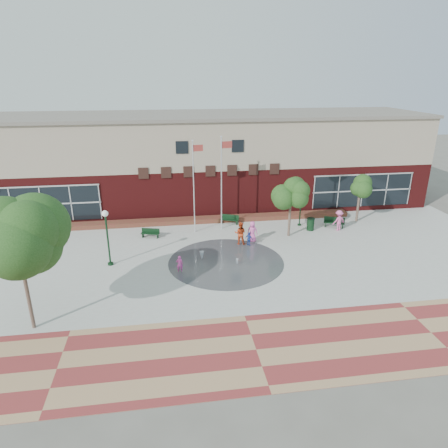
{
  "coord_description": "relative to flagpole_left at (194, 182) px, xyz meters",
  "views": [
    {
      "loc": [
        -3.98,
        -22.95,
        12.91
      ],
      "look_at": [
        0.0,
        4.0,
        2.6
      ],
      "focal_mm": 32.0,
      "sensor_mm": 36.0,
      "label": 1
    }
  ],
  "objects": [
    {
      "name": "child_splash",
      "position": [
        -1.66,
        -7.33,
        -3.81
      ],
      "size": [
        0.47,
        0.33,
        1.23
      ],
      "primitive_type": "imported",
      "rotation": [
        0.0,
        0.0,
        3.06
      ],
      "color": "#EF45AC",
      "rests_on": "ground"
    },
    {
      "name": "plaza_concrete",
      "position": [
        1.73,
        -5.27,
        -4.42
      ],
      "size": [
        46.0,
        18.0,
        0.01
      ],
      "primitive_type": "cube",
      "color": "#A8A8A0",
      "rests_on": "ground"
    },
    {
      "name": "adult_pink",
      "position": [
        4.43,
        -2.8,
        -3.56
      ],
      "size": [
        0.99,
        0.83,
        1.73
      ],
      "primitive_type": "imported",
      "rotation": [
        0.0,
        0.0,
        2.76
      ],
      "color": "#ED5BB1",
      "rests_on": "ground"
    },
    {
      "name": "tree_big_left",
      "position": [
        -9.77,
        -12.69,
        0.76
      ],
      "size": [
        4.53,
        4.53,
        7.25
      ],
      "color": "#4F3B31",
      "rests_on": "ground"
    },
    {
      "name": "splash_pad",
      "position": [
        1.73,
        -6.27,
        -4.42
      ],
      "size": [
        8.4,
        8.4,
        0.01
      ],
      "primitive_type": "cylinder",
      "color": "#383A3D",
      "rests_on": "ground"
    },
    {
      "name": "child_blue",
      "position": [
        3.99,
        -3.63,
        -3.85
      ],
      "size": [
        0.68,
        0.67,
        1.15
      ],
      "primitive_type": "imported",
      "rotation": [
        0.0,
        0.0,
        2.38
      ],
      "color": "#2444A6",
      "rests_on": "ground"
    },
    {
      "name": "water_jet_a",
      "position": [
        0.02,
        -5.75,
        -4.43
      ],
      "size": [
        0.35,
        0.35,
        0.68
      ],
      "primitive_type": "cone",
      "rotation": [
        3.14,
        0.0,
        0.0
      ],
      "color": "white",
      "rests_on": "ground"
    },
    {
      "name": "bench_mid",
      "position": [
        3.24,
        1.48,
        -4.15
      ],
      "size": [
        1.73,
        1.1,
        0.84
      ],
      "rotation": [
        0.0,
        0.0,
        -0.41
      ],
      "color": "black",
      "rests_on": "ground"
    },
    {
      "name": "lamp_right",
      "position": [
        9.43,
        0.14,
        -2.32
      ],
      "size": [
        0.36,
        0.36,
        3.4
      ],
      "color": "black",
      "rests_on": "ground"
    },
    {
      "name": "flagpole_right",
      "position": [
        2.4,
        0.41,
        0.12
      ],
      "size": [
        1.0,
        0.24,
        8.14
      ],
      "rotation": [
        0.0,
        0.0,
        0.16
      ],
      "color": "silver",
      "rests_on": "ground"
    },
    {
      "name": "lamp_left",
      "position": [
        -6.55,
        -5.52,
        -1.86
      ],
      "size": [
        0.44,
        0.44,
        4.13
      ],
      "color": "black",
      "rests_on": "ground"
    },
    {
      "name": "flower_bed",
      "position": [
        1.73,
        2.33,
        -4.43
      ],
      "size": [
        26.0,
        1.2,
        0.4
      ],
      "primitive_type": "cube",
      "color": "maroon",
      "rests_on": "ground"
    },
    {
      "name": "water_jet_b",
      "position": [
        2.45,
        -6.86,
        -4.43
      ],
      "size": [
        0.2,
        0.2,
        0.46
      ],
      "primitive_type": "cone",
      "rotation": [
        3.14,
        0.0,
        0.0
      ],
      "color": "white",
      "rests_on": "ground"
    },
    {
      "name": "trash_can",
      "position": [
        10.0,
        -1.09,
        -3.86
      ],
      "size": [
        0.68,
        0.68,
        1.11
      ],
      "color": "black",
      "rests_on": "ground"
    },
    {
      "name": "library_building",
      "position": [
        1.73,
        8.2,
        0.22
      ],
      "size": [
        44.4,
        10.4,
        9.2
      ],
      "color": "#581213",
      "rests_on": "ground"
    },
    {
      "name": "tree_mid",
      "position": [
        7.74,
        -2.09,
        -0.83
      ],
      "size": [
        2.93,
        2.93,
        4.94
      ],
      "color": "#4F3B31",
      "rests_on": "ground"
    },
    {
      "name": "adult_red",
      "position": [
        3.35,
        -3.22,
        -3.48
      ],
      "size": [
        1.1,
        0.96,
        1.9
      ],
      "primitive_type": "imported",
      "rotation": [
        0.0,
        0.0,
        2.84
      ],
      "color": "#C03C18",
      "rests_on": "ground"
    },
    {
      "name": "tree_small_right",
      "position": [
        15.05,
        0.45,
        -1.35
      ],
      "size": [
        2.46,
        2.46,
        4.21
      ],
      "color": "#4F3B31",
      "rests_on": "ground"
    },
    {
      "name": "ground",
      "position": [
        1.73,
        -9.27,
        -4.43
      ],
      "size": [
        120.0,
        120.0,
        0.0
      ],
      "primitive_type": "plane",
      "color": "#666056",
      "rests_on": "ground"
    },
    {
      "name": "bench_left",
      "position": [
        -3.84,
        -0.76,
        -4.18
      ],
      "size": [
        1.59,
        0.81,
        0.77
      ],
      "rotation": [
        0.0,
        0.0,
        -0.27
      ],
      "color": "black",
      "rests_on": "ground"
    },
    {
      "name": "paver_band",
      "position": [
        1.73,
        -16.27,
        -4.42
      ],
      "size": [
        46.0,
        6.0,
        0.01
      ],
      "primitive_type": "cube",
      "color": "maroon",
      "rests_on": "ground"
    },
    {
      "name": "bench_right",
      "position": [
        12.35,
        -0.73,
        -4.13
      ],
      "size": [
        1.85,
        1.18,
        0.91
      ],
      "rotation": [
        0.0,
        0.0,
        -0.41
      ],
      "color": "black",
      "rests_on": "ground"
    },
    {
      "name": "person_bench",
      "position": [
        12.4,
        -1.48,
        -3.51
      ],
      "size": [
        1.33,
        0.99,
        1.84
      ],
      "primitive_type": "imported",
      "rotation": [
        0.0,
        0.0,
        3.43
      ],
      "color": "pink",
      "rests_on": "ground"
    },
    {
      "name": "flagpole_left",
      "position": [
        0.0,
        0.0,
        0.0
      ],
      "size": [
        0.93,
        0.22,
        7.95
      ],
      "rotation": [
        0.0,
        0.0,
        0.15
      ],
      "color": "silver",
      "rests_on": "ground"
    }
  ]
}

